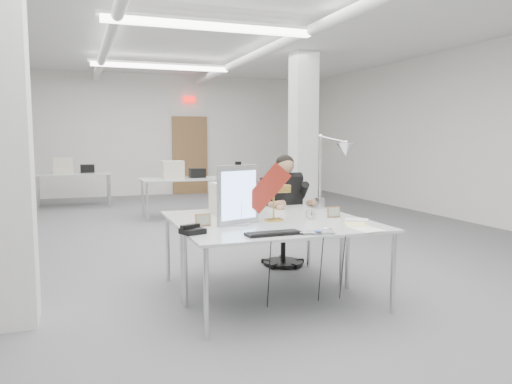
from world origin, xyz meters
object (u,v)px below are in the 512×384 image
Objects in this scene: laptop at (318,233)px; desk_phone at (193,231)px; office_chair at (283,226)px; architect_lamp at (331,172)px; seated_person at (285,192)px; bankers_lamp at (274,203)px; beige_monitor at (230,198)px; monitor at (238,195)px; desk_main at (288,229)px.

desk_phone is at bearing 171.05° from laptop.
architect_lamp is at bearing -75.05° from office_chair.
seated_person is 2.37× the size of bankers_lamp.
architect_lamp is (0.22, -0.76, 0.71)m from office_chair.
office_chair is 1.95m from laptop.
seated_person is at bearing -91.26° from office_chair.
beige_monitor is (-0.83, -0.48, 0.02)m from seated_person.
beige_monitor is at bearing -172.52° from architect_lamp.
monitor is at bearing -131.21° from seated_person.
office_chair is at bearing 26.95° from desk_phone.
office_chair is at bearing 88.74° from seated_person.
bankers_lamp is (-0.09, 0.76, 0.16)m from laptop.
office_chair reaches higher than desk_phone.
desk_main is at bearing -19.38° from desk_phone.
office_chair reaches higher than desk_main.
desk_phone reaches higher than laptop.
bankers_lamp is 1.01× the size of beige_monitor.
bankers_lamp is at bearing 4.12° from desk_phone.
bankers_lamp is (0.38, 0.08, -0.10)m from monitor.
laptop is at bearing -69.78° from bankers_lamp.
seated_person is at bearing 25.96° from desk_phone.
bankers_lamp is 0.63m from beige_monitor.
desk_main is 1.55m from seated_person.
office_chair is 1.75× the size of monitor.
bankers_lamp reaches higher than laptop.
monitor reaches higher than office_chair.
office_chair is at bearing 76.32° from bankers_lamp.
desk_main is 0.40m from laptop.
seated_person is (0.00, -0.05, 0.42)m from office_chair.
architect_lamp is (0.79, 0.34, 0.26)m from bankers_lamp.
architect_lamp reaches higher than desk_phone.
desk_main is at bearing -113.65° from seated_person.
desk_phone is (-0.85, 0.01, 0.03)m from desk_main.
monitor is 0.64× the size of architect_lamp.
bankers_lamp is at bearing -119.69° from seated_person.
monitor is at bearing 140.80° from desk_main.
office_chair is at bearing 126.06° from architect_lamp.
beige_monitor is 0.40× the size of architect_lamp.
bankers_lamp is at bearing -137.00° from architect_lamp.
bankers_lamp is at bearing 110.09° from laptop.
architect_lamp is (0.22, -0.71, 0.28)m from seated_person.
desk_phone reaches higher than desk_main.
architect_lamp is (1.66, 0.70, 0.41)m from desk_phone.
desk_phone is at bearing -135.70° from office_chair.
laptop is at bearing -74.58° from desk_main.
laptop is (0.47, -0.68, -0.26)m from monitor.
monitor is (-0.36, 0.29, 0.29)m from desk_main.
monitor is 1.25m from architect_lamp.
laptop is at bearing -105.79° from office_chair.
desk_main is 1.89× the size of office_chair.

